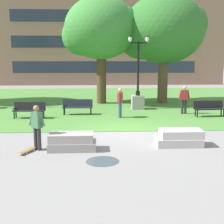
% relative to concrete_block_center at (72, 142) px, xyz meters
% --- Properties ---
extents(ground_plane, '(140.00, 140.00, 0.00)m').
position_rel_concrete_block_center_xyz_m(ground_plane, '(2.42, 2.75, -0.31)').
color(ground_plane, gray).
extents(grass_lawn, '(40.00, 20.00, 0.02)m').
position_rel_concrete_block_center_xyz_m(grass_lawn, '(2.42, 12.75, -0.30)').
color(grass_lawn, '#4C8438').
rests_on(grass_lawn, ground).
extents(concrete_block_center, '(1.80, 0.90, 0.64)m').
position_rel_concrete_block_center_xyz_m(concrete_block_center, '(0.00, 0.00, 0.00)').
color(concrete_block_center, '#9E9991').
rests_on(concrete_block_center, ground).
extents(concrete_block_left, '(1.83, 0.90, 0.64)m').
position_rel_concrete_block_center_xyz_m(concrete_block_left, '(4.23, 0.38, 0.00)').
color(concrete_block_left, '#BCB7B2').
rests_on(concrete_block_left, ground).
extents(person_skateboarder, '(0.70, 0.44, 1.71)m').
position_rel_concrete_block_center_xyz_m(person_skateboarder, '(-1.30, 0.05, 0.66)').
color(person_skateboarder, '#28282D').
rests_on(person_skateboarder, ground).
extents(skateboard, '(0.64, 1.00, 0.14)m').
position_rel_concrete_block_center_xyz_m(skateboard, '(-1.60, -0.24, -0.22)').
color(skateboard, olive).
rests_on(skateboard, ground).
extents(puddle, '(1.14, 1.14, 0.01)m').
position_rel_concrete_block_center_xyz_m(puddle, '(1.14, -1.39, -0.30)').
color(puddle, '#47515B').
rests_on(puddle, ground).
extents(park_bench_near_left, '(1.83, 0.67, 0.90)m').
position_rel_concrete_block_center_xyz_m(park_bench_near_left, '(-2.90, 6.24, 0.23)').
color(park_bench_near_left, black).
rests_on(park_bench_near_left, grass_lawn).
extents(park_bench_near_right, '(1.81, 0.56, 0.90)m').
position_rel_concrete_block_center_xyz_m(park_bench_near_right, '(-0.22, 7.25, 0.23)').
color(park_bench_near_right, '#1E232D').
rests_on(park_bench_near_right, grass_lawn).
extents(park_bench_far_left, '(1.83, 0.65, 0.90)m').
position_rel_concrete_block_center_xyz_m(park_bench_far_left, '(7.53, 6.28, 0.23)').
color(park_bench_far_left, black).
rests_on(park_bench_far_left, grass_lawn).
extents(lamp_post_center, '(1.32, 0.80, 4.83)m').
position_rel_concrete_block_center_xyz_m(lamp_post_center, '(3.67, 9.06, 0.70)').
color(lamp_post_center, gray).
rests_on(lamp_post_center, grass_lawn).
extents(tree_far_left, '(5.54, 5.28, 7.74)m').
position_rel_concrete_block_center_xyz_m(tree_far_left, '(1.22, 11.76, 5.12)').
color(tree_far_left, '#4C3823').
rests_on(tree_far_left, grass_lawn).
extents(tree_near_right, '(6.20, 5.91, 7.95)m').
position_rel_concrete_block_center_xyz_m(tree_near_right, '(5.82, 11.77, 5.06)').
color(tree_near_right, brown).
rests_on(tree_near_right, grass_lawn).
extents(person_bystander_near_lawn, '(0.73, 0.28, 1.71)m').
position_rel_concrete_block_center_xyz_m(person_bystander_near_lawn, '(6.28, 7.17, 0.68)').
color(person_bystander_near_lawn, '#28282D').
rests_on(person_bystander_near_lawn, grass_lawn).
extents(person_bystander_far_lawn, '(0.34, 0.63, 1.71)m').
position_rel_concrete_block_center_xyz_m(person_bystander_far_lawn, '(2.28, 6.12, 0.68)').
color(person_bystander_far_lawn, '#384C7A').
rests_on(person_bystander_far_lawn, grass_lawn).
extents(building_facade_distant, '(29.52, 1.03, 11.61)m').
position_rel_concrete_block_center_xyz_m(building_facade_distant, '(1.90, 27.25, 5.49)').
color(building_facade_distant, '#8E6B56').
rests_on(building_facade_distant, ground).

